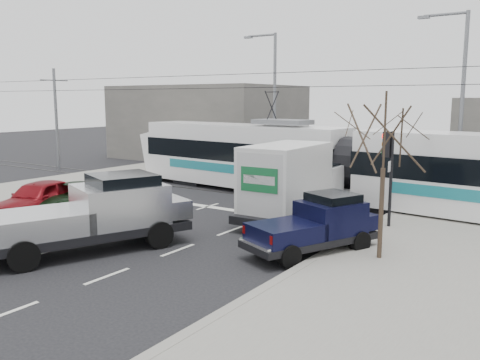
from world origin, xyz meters
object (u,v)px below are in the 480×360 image
Objects in this scene: bare_tree at (384,138)px; tram at (352,165)px; navy_pickup at (318,224)px; green_car at (72,198)px; red_car at (39,198)px; street_lamp_near at (458,95)px; traffic_signal at (388,158)px; street_lamp_far at (272,96)px; silver_pickup at (98,213)px; box_truck at (292,183)px.

tram is (-4.03, 7.79, -1.92)m from bare_tree.
navy_pickup is 1.01× the size of green_car.
tram is 5.78× the size of red_car.
red_car is at bearing -147.27° from navy_pickup.
street_lamp_near reaches higher than bare_tree.
street_lamp_far is (-10.66, 9.50, 2.37)m from traffic_signal.
street_lamp_near is 18.54m from green_car.
navy_pickup is at bearing -101.63° from traffic_signal.
tram is 5.44× the size of navy_pickup.
traffic_signal reaches higher than navy_pickup.
traffic_signal is 14.47m from street_lamp_far.
box_truck is (3.37, 7.13, 0.35)m from silver_pickup.
tram reaches higher than navy_pickup.
street_lamp_near is 1.28× the size of silver_pickup.
street_lamp_far is 1.41× the size of box_truck.
navy_pickup reaches higher than green_car.
bare_tree is 8.97m from tram.
street_lamp_near is 1.00× the size of street_lamp_far.
silver_pickup is at bearing -104.92° from tram.
red_car is (-12.07, -1.87, -0.17)m from navy_pickup.
street_lamp_far is at bearing 149.59° from navy_pickup.
tram is (-3.74, -3.71, -3.24)m from street_lamp_near.
street_lamp_near reaches higher than tram.
street_lamp_near is at bearing 27.08° from red_car.
street_lamp_near is 11.67m from street_lamp_far.
tram is 4.07× the size of box_truck.
silver_pickup is 6.00m from green_car.
tram is 12.33m from silver_pickup.
tram is at bearing 77.60° from box_truck.
navy_pickup is at bearing -98.29° from street_lamp_near.
street_lamp_far is 1.28× the size of silver_pickup.
street_lamp_far is 1.88× the size of navy_pickup.
green_car is at bearing -156.18° from box_truck.
box_truck is (-4.83, 3.34, -2.23)m from bare_tree.
red_car is (-10.02, -9.81, -1.11)m from tram.
street_lamp_far is 0.35× the size of tram.
silver_pickup is 1.49× the size of green_car.
street_lamp_near is at bearing 83.59° from traffic_signal.
street_lamp_far is 18.09m from silver_pickup.
green_car is (-5.19, 2.96, -0.55)m from silver_pickup.
bare_tree is at bearing -48.88° from street_lamp_far.
bare_tree reaches higher than traffic_signal.
silver_pickup is at bearing -117.47° from box_truck.
street_lamp_far is at bearing 122.22° from box_truck.
box_truck is at bearing 87.20° from silver_pickup.
tram is (7.76, -5.71, -3.24)m from street_lamp_far.
box_truck is at bearing 12.77° from red_car.
navy_pickup is 11.43m from green_car.
street_lamp_near reaches higher than silver_pickup.
bare_tree reaches higher than silver_pickup.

